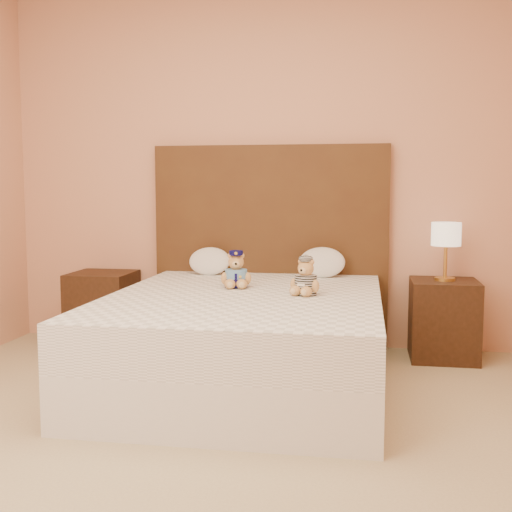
{
  "coord_description": "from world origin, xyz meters",
  "views": [
    {
      "loc": [
        0.7,
        -2.53,
        1.18
      ],
      "look_at": [
        0.02,
        1.45,
        0.75
      ],
      "focal_mm": 45.0,
      "sensor_mm": 36.0,
      "label": 1
    }
  ],
  "objects_px": {
    "lamp": "(446,237)",
    "pillow_left": "(210,260)",
    "nightstand_left": "(103,308)",
    "nightstand_right": "(444,320)",
    "teddy_police": "(236,269)",
    "teddy_prisoner": "(306,276)",
    "bed": "(245,339)",
    "pillow_right": "(322,261)"
  },
  "relations": [
    {
      "from": "lamp",
      "to": "teddy_police",
      "type": "distance_m",
      "value": 1.47
    },
    {
      "from": "bed",
      "to": "pillow_left",
      "type": "xyz_separation_m",
      "value": [
        -0.42,
        0.83,
        0.38
      ]
    },
    {
      "from": "nightstand_right",
      "to": "teddy_police",
      "type": "height_order",
      "value": "teddy_police"
    },
    {
      "from": "teddy_police",
      "to": "pillow_right",
      "type": "xyz_separation_m",
      "value": [
        0.51,
        0.58,
        -0.0
      ]
    },
    {
      "from": "bed",
      "to": "pillow_left",
      "type": "distance_m",
      "value": 1.01
    },
    {
      "from": "nightstand_left",
      "to": "lamp",
      "type": "relative_size",
      "value": 1.38
    },
    {
      "from": "nightstand_left",
      "to": "nightstand_right",
      "type": "relative_size",
      "value": 1.0
    },
    {
      "from": "nightstand_left",
      "to": "pillow_right",
      "type": "height_order",
      "value": "pillow_right"
    },
    {
      "from": "lamp",
      "to": "teddy_police",
      "type": "bearing_deg",
      "value": -157.75
    },
    {
      "from": "teddy_police",
      "to": "teddy_prisoner",
      "type": "height_order",
      "value": "teddy_police"
    },
    {
      "from": "bed",
      "to": "teddy_prisoner",
      "type": "distance_m",
      "value": 0.53
    },
    {
      "from": "nightstand_left",
      "to": "pillow_right",
      "type": "xyz_separation_m",
      "value": [
        1.65,
        0.03,
        0.39
      ]
    },
    {
      "from": "lamp",
      "to": "pillow_left",
      "type": "xyz_separation_m",
      "value": [
        -1.67,
        0.03,
        -0.19
      ]
    },
    {
      "from": "bed",
      "to": "nightstand_left",
      "type": "relative_size",
      "value": 3.64
    },
    {
      "from": "teddy_police",
      "to": "pillow_left",
      "type": "relative_size",
      "value": 0.76
    },
    {
      "from": "bed",
      "to": "teddy_police",
      "type": "height_order",
      "value": "teddy_police"
    },
    {
      "from": "nightstand_left",
      "to": "bed",
      "type": "bearing_deg",
      "value": -32.62
    },
    {
      "from": "bed",
      "to": "teddy_prisoner",
      "type": "bearing_deg",
      "value": 5.96
    },
    {
      "from": "pillow_left",
      "to": "nightstand_left",
      "type": "bearing_deg",
      "value": -177.93
    },
    {
      "from": "teddy_police",
      "to": "pillow_left",
      "type": "height_order",
      "value": "teddy_police"
    },
    {
      "from": "teddy_prisoner",
      "to": "bed",
      "type": "bearing_deg",
      "value": -153.08
    },
    {
      "from": "nightstand_right",
      "to": "bed",
      "type": "bearing_deg",
      "value": -147.38
    },
    {
      "from": "teddy_prisoner",
      "to": "pillow_right",
      "type": "xyz_separation_m",
      "value": [
        0.04,
        0.79,
        0.01
      ]
    },
    {
      "from": "nightstand_right",
      "to": "pillow_right",
      "type": "bearing_deg",
      "value": 177.97
    },
    {
      "from": "pillow_right",
      "to": "pillow_left",
      "type": "bearing_deg",
      "value": 180.0
    },
    {
      "from": "bed",
      "to": "nightstand_right",
      "type": "height_order",
      "value": "same"
    },
    {
      "from": "bed",
      "to": "pillow_right",
      "type": "height_order",
      "value": "pillow_right"
    },
    {
      "from": "teddy_prisoner",
      "to": "nightstand_right",
      "type": "bearing_deg",
      "value": 61.55
    },
    {
      "from": "teddy_police",
      "to": "pillow_left",
      "type": "distance_m",
      "value": 0.66
    },
    {
      "from": "pillow_left",
      "to": "pillow_right",
      "type": "xyz_separation_m",
      "value": [
        0.82,
        0.0,
        0.01
      ]
    },
    {
      "from": "lamp",
      "to": "teddy_prisoner",
      "type": "distance_m",
      "value": 1.19
    },
    {
      "from": "nightstand_left",
      "to": "pillow_left",
      "type": "xyz_separation_m",
      "value": [
        0.83,
        0.03,
        0.38
      ]
    },
    {
      "from": "nightstand_right",
      "to": "teddy_prisoner",
      "type": "distance_m",
      "value": 1.23
    },
    {
      "from": "lamp",
      "to": "nightstand_left",
      "type": "bearing_deg",
      "value": 180.0
    },
    {
      "from": "nightstand_right",
      "to": "lamp",
      "type": "xyz_separation_m",
      "value": [
        -0.0,
        0.0,
        0.57
      ]
    },
    {
      "from": "nightstand_right",
      "to": "nightstand_left",
      "type": "bearing_deg",
      "value": 180.0
    },
    {
      "from": "pillow_right",
      "to": "nightstand_left",
      "type": "bearing_deg",
      "value": -178.96
    },
    {
      "from": "teddy_prisoner",
      "to": "teddy_police",
      "type": "bearing_deg",
      "value": 176.75
    },
    {
      "from": "nightstand_left",
      "to": "teddy_police",
      "type": "height_order",
      "value": "teddy_police"
    },
    {
      "from": "lamp",
      "to": "pillow_left",
      "type": "distance_m",
      "value": 1.68
    },
    {
      "from": "nightstand_right",
      "to": "pillow_left",
      "type": "distance_m",
      "value": 1.72
    },
    {
      "from": "nightstand_left",
      "to": "lamp",
      "type": "distance_m",
      "value": 2.56
    }
  ]
}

